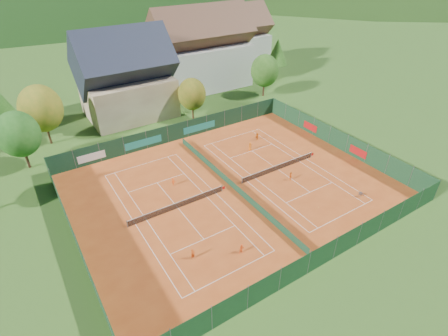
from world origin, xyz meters
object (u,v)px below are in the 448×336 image
at_px(hotel_block_b, 234,41).
at_px(player_right_far_b, 257,136).
at_px(hotel_block_a, 201,53).
at_px(player_left_near, 193,254).
at_px(ball_hopper, 361,194).
at_px(player_right_near, 291,176).
at_px(chalet, 126,80).
at_px(player_left_mid, 242,249).
at_px(player_right_far_a, 250,146).
at_px(player_left_far, 173,182).

height_order(hotel_block_b, player_right_far_b, hotel_block_b).
bearing_deg(hotel_block_a, player_left_near, -120.79).
bearing_deg(player_left_near, hotel_block_a, 53.28).
distance_m(ball_hopper, player_right_near, 9.17).
relative_size(chalet, player_left_mid, 13.16).
xyz_separation_m(chalet, player_right_far_a, (10.86, -23.29, -5.92)).
xyz_separation_m(hotel_block_b, player_left_far, (-36.37, -39.33, -6.02)).
xyz_separation_m(chalet, player_left_near, (-7.33, -38.19, -5.97)).
height_order(hotel_block_b, player_left_mid, hotel_block_b).
relative_size(player_right_near, player_right_far_a, 0.91).
xyz_separation_m(player_left_far, player_right_far_a, (14.23, 2.04, 0.10)).
distance_m(chalet, hotel_block_b, 35.85).
relative_size(chalet, hotel_block_b, 0.94).
bearing_deg(player_left_mid, chalet, 94.26).
relative_size(hotel_block_b, player_left_mid, 14.04).
bearing_deg(player_left_mid, player_right_near, 37.10).
bearing_deg(hotel_block_a, hotel_block_b, 29.74).
bearing_deg(player_right_far_a, hotel_block_b, -137.72).
height_order(hotel_block_a, player_left_far, hotel_block_a).
height_order(chalet, player_right_near, chalet).
bearing_deg(player_right_far_b, player_left_near, 15.72).
xyz_separation_m(player_left_near, player_left_far, (3.96, 12.86, -0.06)).
height_order(player_right_far_a, player_right_far_b, player_right_far_a).
xyz_separation_m(player_right_near, player_right_far_b, (3.21, 11.79, 0.01)).
relative_size(chalet, player_right_far_b, 12.55).
bearing_deg(player_left_far, chalet, -65.57).
bearing_deg(player_left_mid, ball_hopper, 7.09).
bearing_deg(chalet, player_right_far_b, -56.57).
bearing_deg(player_left_mid, player_left_far, 100.78).
height_order(player_left_mid, player_right_near, player_right_near).
bearing_deg(player_left_far, player_left_mid, 124.77).
bearing_deg(player_right_near, player_right_far_b, 13.39).
xyz_separation_m(hotel_block_a, hotel_block_b, (14.00, 8.00, -0.76)).
bearing_deg(player_left_near, hotel_block_b, 46.37).
relative_size(player_left_mid, player_left_far, 1.03).
bearing_deg(ball_hopper, hotel_block_b, 72.37).
height_order(player_right_near, player_right_far_b, player_right_far_b).
xyz_separation_m(player_left_far, player_right_far_b, (17.28, 4.25, 0.05)).
bearing_deg(chalet, hotel_block_a, 17.53).
relative_size(hotel_block_a, player_left_near, 16.42).
bearing_deg(player_right_far_a, ball_hopper, 88.47).
distance_m(chalet, ball_hopper, 43.92).
relative_size(player_left_mid, player_right_far_b, 0.95).
bearing_deg(player_right_far_a, chalet, -82.03).
bearing_deg(player_right_far_b, player_right_far_a, 12.87).
bearing_deg(hotel_block_b, chalet, -157.01).
height_order(chalet, player_left_far, chalet).
distance_m(chalet, player_right_far_a, 26.38).
relative_size(hotel_block_a, ball_hopper, 27.00).
relative_size(hotel_block_b, player_left_near, 13.13).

